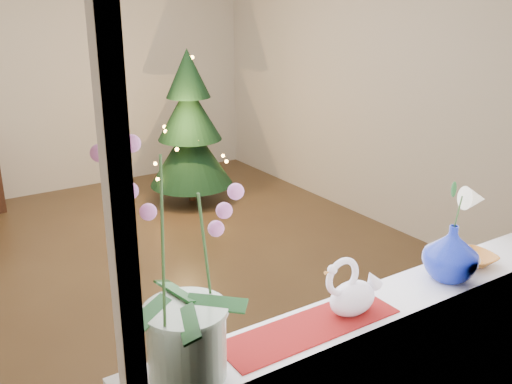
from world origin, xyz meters
TOP-DOWN VIEW (x-y plane):
  - ground at (0.00, 0.00)m, footprint 5.00×5.00m
  - wall_back at (0.00, 2.50)m, footprint 4.50×0.10m
  - wall_front at (0.00, -2.50)m, footprint 4.50×0.10m
  - wall_right at (2.25, 0.00)m, footprint 0.10×5.00m
  - windowsill at (0.00, -2.37)m, footprint 2.20×0.26m
  - window_frame at (0.00, -2.47)m, footprint 2.22×0.06m
  - runner at (-0.38, -2.37)m, footprint 0.70×0.20m
  - orchid_pot at (-0.87, -2.36)m, footprint 0.31×0.31m
  - swan at (-0.19, -2.37)m, footprint 0.29×0.22m
  - blue_vase at (0.34, -2.39)m, footprint 0.28×0.28m
  - lily at (0.34, -2.39)m, footprint 0.15×0.09m
  - paperweight at (0.50, -2.39)m, footprint 0.09×0.09m
  - amber_dish at (0.55, -2.36)m, footprint 0.18×0.18m
  - xmas_tree at (1.04, 1.39)m, footprint 1.05×1.05m

SIDE VIEW (x-z plane):
  - ground at x=0.00m, z-range 0.00..0.00m
  - xmas_tree at x=1.04m, z-range 0.00..1.57m
  - windowsill at x=0.00m, z-range 0.88..0.92m
  - runner at x=-0.38m, z-range 0.92..0.93m
  - amber_dish at x=0.55m, z-range 0.92..0.96m
  - paperweight at x=0.50m, z-range 0.92..0.99m
  - swan at x=-0.19m, z-range 0.92..1.15m
  - blue_vase at x=0.34m, z-range 0.92..1.20m
  - lily at x=0.34m, z-range 1.20..1.40m
  - orchid_pot at x=-0.87m, z-range 0.92..1.70m
  - wall_back at x=0.00m, z-range 0.00..2.70m
  - wall_front at x=0.00m, z-range 0.00..2.70m
  - wall_right at x=2.25m, z-range 0.00..2.70m
  - window_frame at x=0.00m, z-range 0.90..2.50m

